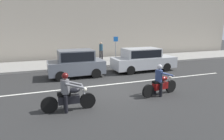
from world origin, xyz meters
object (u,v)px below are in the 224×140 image
object	(u,v)px
street_sign_post	(116,46)
pedestrian_bystander	(101,50)
motorcycle_with_rider_denim_blue	(160,83)
parked_hatchback_slate_gray	(76,63)
parked_sedan_silver	(143,59)
motorcycle_with_rider_gray	(68,95)

from	to	relation	value
street_sign_post	pedestrian_bystander	world-z (taller)	street_sign_post
motorcycle_with_rider_denim_blue	parked_hatchback_slate_gray	world-z (taller)	parked_hatchback_slate_gray
parked_hatchback_slate_gray	pedestrian_bystander	distance (m)	6.05
parked_sedan_silver	parked_hatchback_slate_gray	world-z (taller)	parked_hatchback_slate_gray
motorcycle_with_rider_denim_blue	parked_sedan_silver	distance (m)	5.38
motorcycle_with_rider_gray	motorcycle_with_rider_denim_blue	size ratio (longest dim) A/B	1.01
motorcycle_with_rider_gray	motorcycle_with_rider_denim_blue	xyz separation A→B (m)	(4.44, 0.29, -0.01)
motorcycle_with_rider_gray	pedestrian_bystander	size ratio (longest dim) A/B	1.25
parked_hatchback_slate_gray	parked_sedan_silver	bearing A→B (deg)	0.50
motorcycle_with_rider_denim_blue	parked_hatchback_slate_gray	bearing A→B (deg)	122.24
street_sign_post	pedestrian_bystander	bearing A→B (deg)	149.12
motorcycle_with_rider_denim_blue	parked_sedan_silver	xyz separation A→B (m)	(1.87, 5.04, 0.26)
motorcycle_with_rider_denim_blue	street_sign_post	xyz separation A→B (m)	(1.38, 9.32, 0.90)
parked_hatchback_slate_gray	motorcycle_with_rider_denim_blue	bearing A→B (deg)	-57.76
motorcycle_with_rider_gray	motorcycle_with_rider_denim_blue	bearing A→B (deg)	3.72
pedestrian_bystander	parked_sedan_silver	bearing A→B (deg)	-71.27
parked_hatchback_slate_gray	street_sign_post	xyz separation A→B (m)	(4.53, 4.33, 0.59)
motorcycle_with_rider_denim_blue	pedestrian_bystander	distance (m)	10.06
street_sign_post	motorcycle_with_rider_gray	bearing A→B (deg)	-121.20
pedestrian_bystander	street_sign_post	bearing A→B (deg)	-30.88
motorcycle_with_rider_gray	parked_sedan_silver	bearing A→B (deg)	40.17
motorcycle_with_rider_gray	parked_sedan_silver	size ratio (longest dim) A/B	0.45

